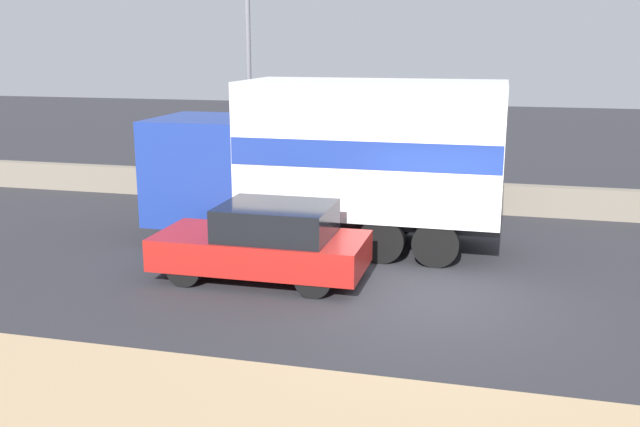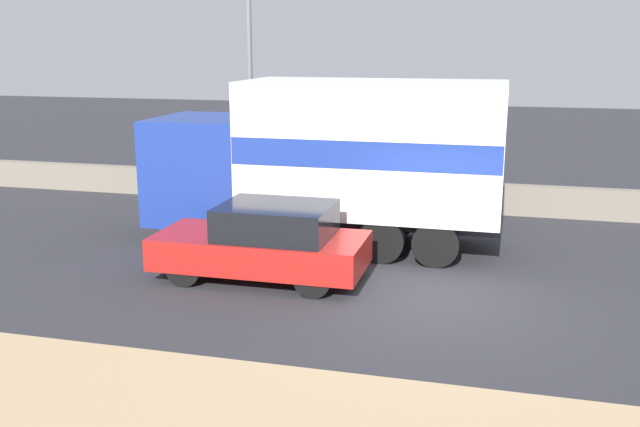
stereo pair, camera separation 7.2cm
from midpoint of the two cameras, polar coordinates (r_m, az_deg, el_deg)
name	(u,v)px [view 2 (the right image)]	position (r m, az deg, el deg)	size (l,w,h in m)	color
ground_plane	(427,298)	(12.64, 8.68, -6.70)	(80.00, 80.00, 0.00)	#2D2D33
stone_wall_backdrop	(456,197)	(19.07, 10.90, 1.33)	(60.00, 0.35, 0.78)	gray
street_lamp	(250,66)	(19.46, -5.54, 11.65)	(0.56, 0.28, 6.36)	slate
box_truck	(335,156)	(15.33, 1.38, 4.65)	(7.59, 2.48, 3.57)	navy
car_hatchback	(265,242)	(13.32, -4.24, -2.28)	(3.92, 1.77, 1.44)	#B21E19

